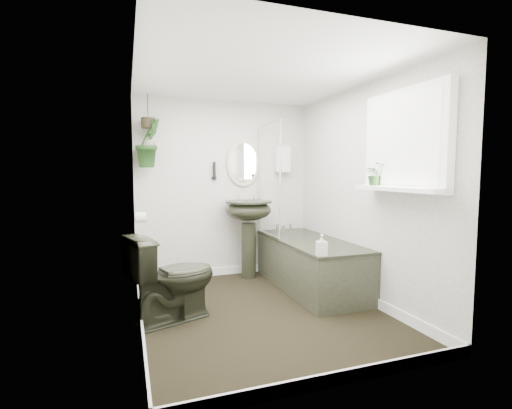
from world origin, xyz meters
name	(u,v)px	position (x,y,z in m)	size (l,w,h in m)	color
floor	(261,311)	(0.00, 0.00, -0.01)	(2.30, 2.80, 0.02)	black
ceiling	(261,73)	(0.00, 0.00, 2.31)	(2.30, 2.80, 0.02)	white
wall_back	(225,189)	(0.00, 1.41, 1.15)	(2.30, 0.02, 2.30)	silver
wall_front	(340,209)	(0.00, -1.41, 1.15)	(2.30, 0.02, 2.30)	silver
wall_left	(136,198)	(-1.16, 0.00, 1.15)	(0.02, 2.80, 2.30)	silver
wall_right	(363,193)	(1.16, 0.00, 1.15)	(0.02, 2.80, 2.30)	silver
skirting	(261,306)	(0.00, 0.00, 0.05)	(2.30, 2.80, 0.10)	white
bathtub	(310,264)	(0.80, 0.50, 0.29)	(0.72, 1.72, 0.58)	black
bath_screen	(269,180)	(0.47, 0.99, 1.28)	(0.04, 0.72, 1.40)	silver
shower_box	(282,159)	(0.80, 1.34, 1.55)	(0.20, 0.10, 0.35)	white
oval_mirror	(244,163)	(0.25, 1.37, 1.50)	(0.46, 0.03, 0.62)	beige
wall_sconce	(214,170)	(-0.15, 1.36, 1.40)	(0.04, 0.04, 0.22)	black
toilet_roll_holder	(141,217)	(-1.10, 0.70, 0.90)	(0.11, 0.11, 0.11)	white
window_recess	(405,141)	(1.09, -0.70, 1.65)	(0.08, 1.00, 0.90)	white
window_sill	(397,189)	(1.02, -0.70, 1.23)	(0.18, 1.00, 0.04)	white
window_blinds	(401,141)	(1.04, -0.70, 1.65)	(0.01, 0.86, 0.76)	white
toilet	(173,277)	(-0.85, 0.05, 0.41)	(0.46, 0.80, 0.82)	black
pedestal_sink	(249,239)	(0.25, 1.15, 0.51)	(0.60, 0.51, 1.02)	black
sill_plant	(376,174)	(1.02, -0.40, 1.36)	(0.19, 0.17, 0.22)	black
hanging_plant	(149,143)	(-0.97, 1.25, 1.72)	(0.32, 0.26, 0.58)	black
soap_bottle	(322,245)	(0.51, -0.29, 0.68)	(0.09, 0.10, 0.21)	black
hanging_pot	(148,123)	(-0.97, 1.25, 1.96)	(0.16, 0.16, 0.12)	black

